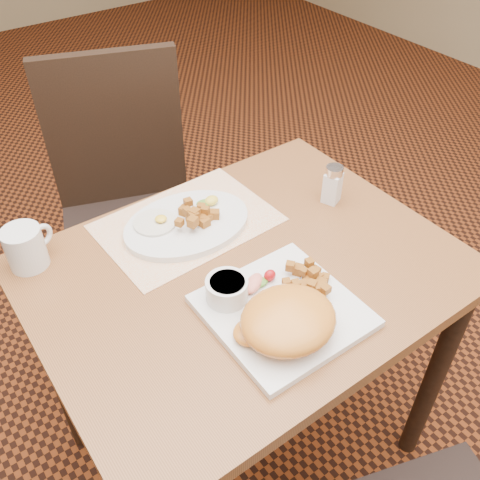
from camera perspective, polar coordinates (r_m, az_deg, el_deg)
name	(u,v)px	position (r m, az deg, el deg)	size (l,w,h in m)	color
ground	(244,442)	(1.76, 0.46, -20.74)	(8.00, 8.00, 0.00)	black
table	(246,301)	(1.24, 0.62, -6.52)	(0.90, 0.70, 0.75)	brown
chair_far	(127,198)	(1.74, -11.95, 4.41)	(0.54, 0.55, 0.97)	black
placemat	(187,223)	(1.28, -5.66, 1.83)	(0.40, 0.28, 0.00)	white
plate_square	(283,311)	(1.06, 4.56, -7.55)	(0.28, 0.28, 0.02)	silver
plate_oval	(187,224)	(1.26, -5.67, 1.72)	(0.30, 0.23, 0.02)	silver
hollandaise_mound	(287,321)	(1.00, 5.06, -8.56)	(0.19, 0.17, 0.07)	orange
ramekin	(227,289)	(1.06, -1.41, -5.24)	(0.08, 0.08, 0.05)	silver
garnish_sq	(259,281)	(1.09, 1.99, -4.42)	(0.09, 0.06, 0.03)	#387223
fried_egg	(156,222)	(1.25, -8.98, 1.92)	(0.10, 0.10, 0.02)	white
garnish_ov	(209,201)	(1.30, -3.36, 4.12)	(0.06, 0.04, 0.02)	#387223
salt_shaker	(333,184)	(1.33, 9.85, 5.92)	(0.06, 0.06, 0.10)	white
coffee_mug	(26,247)	(1.22, -21.86, -0.72)	(0.11, 0.08, 0.09)	silver
home_fries_sq	(309,279)	(1.10, 7.42, -4.12)	(0.11, 0.11, 0.03)	#A8621B
home_fries_ov	(196,215)	(1.24, -4.68, 2.64)	(0.12, 0.10, 0.04)	#A8621B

